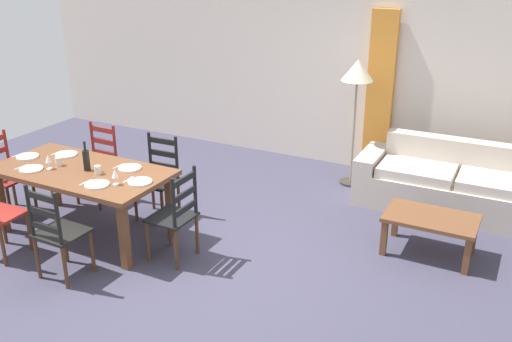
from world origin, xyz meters
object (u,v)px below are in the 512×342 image
(dining_table, at_px, (82,177))
(coffee_cup_secondary, at_px, (59,161))
(dining_chair_head_west, at_px, (5,175))
(couch, at_px, (456,186))
(dining_chair_head_east, at_px, (176,216))
(wine_bottle, at_px, (86,160))
(standing_lamp, at_px, (357,78))
(coffee_table, at_px, (431,222))
(coffee_cup_primary, at_px, (98,170))
(dining_chair_near_right, at_px, (57,232))
(wine_glass_near_left, at_px, (48,159))
(dining_chair_far_right, at_px, (159,178))
(dining_chair_far_left, at_px, (99,164))
(wine_glass_near_right, at_px, (115,174))

(dining_table, relative_size, coffee_cup_secondary, 21.11)
(dining_chair_head_west, xyz_separation_m, couch, (4.63, 2.51, -0.19))
(dining_chair_head_east, distance_m, couch, 3.36)
(wine_bottle, distance_m, standing_lamp, 3.38)
(coffee_cup_secondary, distance_m, coffee_table, 3.92)
(coffee_cup_primary, bearing_deg, dining_chair_near_right, -77.99)
(wine_glass_near_left, xyz_separation_m, couch, (3.75, 2.62, -0.57))
(dining_table, distance_m, wine_bottle, 0.22)
(dining_chair_far_right, bearing_deg, dining_chair_far_left, 179.01)
(standing_lamp, bearing_deg, wine_bottle, -127.44)
(dining_chair_head_east, relative_size, coffee_table, 1.07)
(dining_chair_far_left, relative_size, wine_bottle, 3.04)
(dining_chair_far_left, bearing_deg, coffee_cup_secondary, -77.55)
(dining_table, distance_m, wine_glass_near_right, 0.65)
(dining_chair_far_right, bearing_deg, wine_bottle, -117.85)
(wine_bottle, height_order, coffee_cup_primary, wine_bottle)
(dining_chair_far_left, xyz_separation_m, wine_bottle, (0.53, -0.72, 0.39))
(dining_table, height_order, dining_chair_far_right, dining_chair_far_right)
(wine_bottle, bearing_deg, dining_chair_near_right, -67.23)
(dining_chair_near_right, distance_m, coffee_table, 3.62)
(dining_chair_near_right, relative_size, coffee_cup_secondary, 10.67)
(dining_chair_near_right, relative_size, dining_chair_far_right, 1.00)
(standing_lamp, bearing_deg, coffee_table, -47.33)
(coffee_cup_secondary, height_order, couch, coffee_cup_secondary)
(dining_table, bearing_deg, wine_bottle, 9.63)
(dining_chair_far_right, xyz_separation_m, wine_glass_near_right, (0.15, -0.87, 0.38))
(coffee_cup_primary, bearing_deg, dining_chair_head_west, -179.31)
(coffee_cup_primary, bearing_deg, dining_chair_far_left, 133.18)
(dining_chair_far_left, xyz_separation_m, dining_chair_far_right, (0.90, -0.02, 0.00))
(dining_chair_near_right, xyz_separation_m, coffee_cup_secondary, (-0.70, 0.77, 0.32))
(wine_glass_near_left, relative_size, coffee_cup_primary, 1.79)
(dining_chair_far_right, height_order, wine_glass_near_right, dining_chair_far_right)
(dining_chair_head_east, height_order, wine_bottle, wine_bottle)
(dining_chair_near_right, distance_m, standing_lamp, 3.95)
(dining_chair_head_west, xyz_separation_m, wine_bottle, (1.25, 0.05, 0.39))
(wine_glass_near_right, relative_size, coffee_table, 0.18)
(dining_chair_head_west, height_order, wine_bottle, wine_bottle)
(couch, bearing_deg, wine_bottle, -143.90)
(coffee_table, bearing_deg, wine_glass_near_left, -159.22)
(dining_chair_near_right, distance_m, dining_chair_far_right, 1.50)
(dining_table, bearing_deg, dining_chair_far_left, 121.60)
(dining_chair_near_right, bearing_deg, wine_glass_near_right, 73.96)
(wine_glass_near_left, distance_m, wine_glass_near_right, 0.90)
(dining_chair_far_left, xyz_separation_m, coffee_cup_secondary, (0.17, -0.75, 0.32))
(wine_glass_near_left, distance_m, couch, 4.61)
(dining_chair_far_right, xyz_separation_m, dining_chair_head_east, (0.73, -0.71, 0.00))
(wine_bottle, relative_size, wine_glass_near_left, 1.96)
(dining_chair_head_east, height_order, couch, dining_chair_head_east)
(dining_chair_far_right, relative_size, dining_chair_head_west, 1.00)
(dining_chair_far_right, xyz_separation_m, wine_glass_near_left, (-0.75, -0.86, 0.38))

